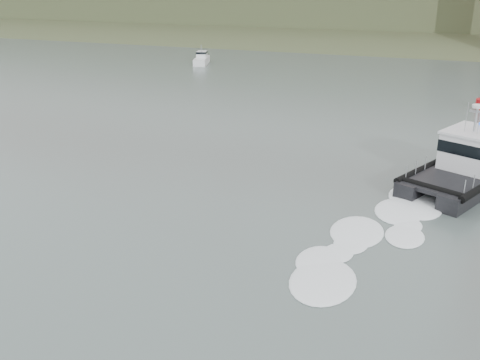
# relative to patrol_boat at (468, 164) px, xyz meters

# --- Properties ---
(ground) EXTENTS (400.00, 400.00, 0.00)m
(ground) POSITION_rel_patrol_boat_xyz_m (-10.61, -16.53, -1.27)
(ground) COLOR #4C5A57
(ground) RESTS_ON ground
(patrol_boat) EXTENTS (7.78, 11.11, 5.08)m
(patrol_boat) POSITION_rel_patrol_boat_xyz_m (0.00, 0.00, 0.00)
(patrol_boat) COLOR black
(patrol_boat) RESTS_ON ground
(motorboat) EXTENTS (3.11, 5.43, 2.84)m
(motorboat) POSITION_rel_patrol_boat_xyz_m (-35.54, 37.76, -0.57)
(motorboat) COLOR white
(motorboat) RESTS_ON ground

